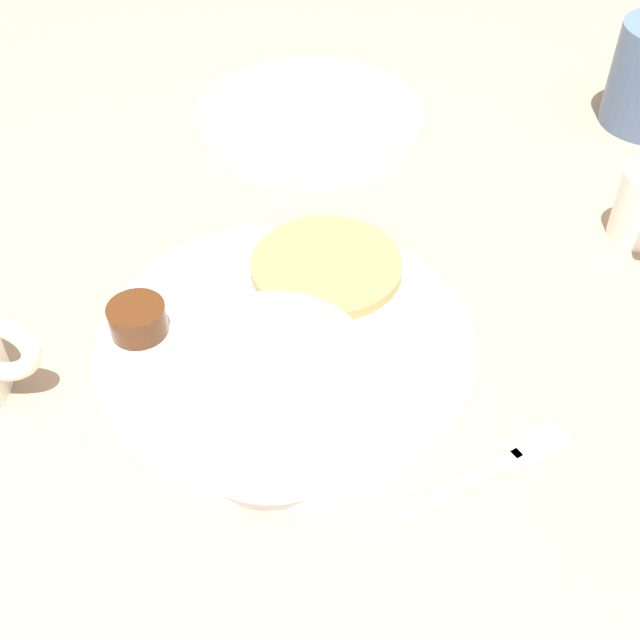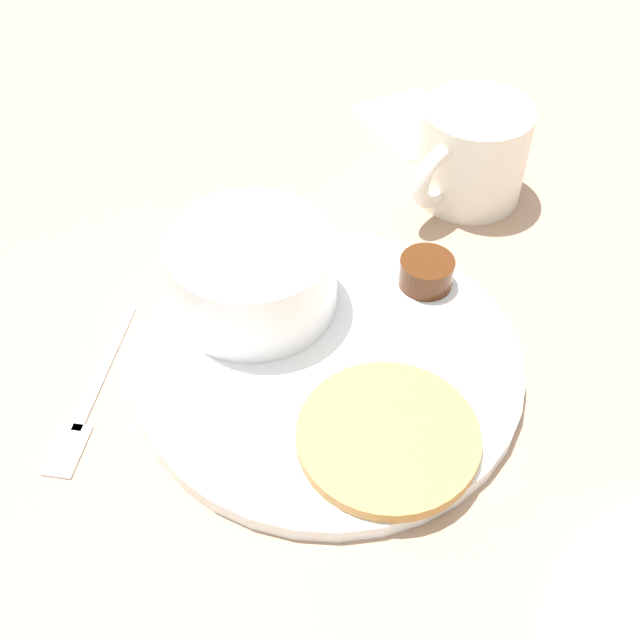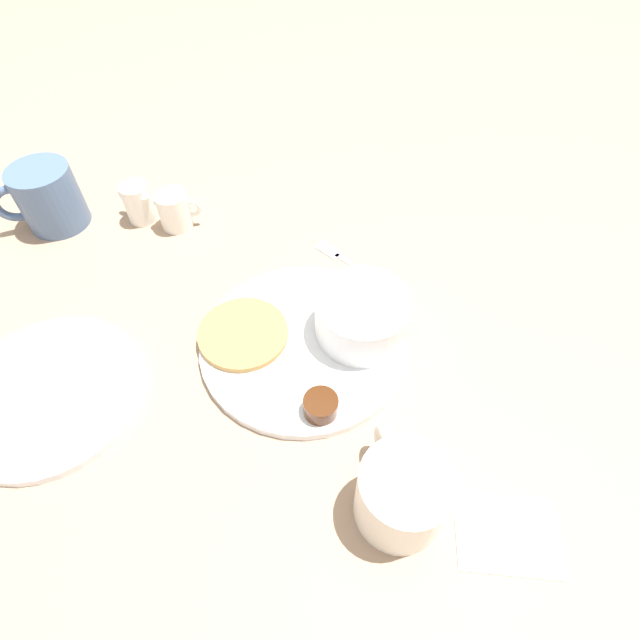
# 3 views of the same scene
# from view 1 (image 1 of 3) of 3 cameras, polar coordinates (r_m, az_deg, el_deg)

# --- Properties ---
(ground_plane) EXTENTS (4.00, 4.00, 0.00)m
(ground_plane) POSITION_cam_1_polar(r_m,az_deg,el_deg) (0.58, -2.44, -2.09)
(ground_plane) COLOR #9E7F66
(plate) EXTENTS (0.27, 0.27, 0.01)m
(plate) POSITION_cam_1_polar(r_m,az_deg,el_deg) (0.57, -2.46, -1.68)
(plate) COLOR white
(plate) RESTS_ON ground_plane
(pancake_stack) EXTENTS (0.12, 0.12, 0.01)m
(pancake_stack) POSITION_cam_1_polar(r_m,az_deg,el_deg) (0.62, 0.46, 3.89)
(pancake_stack) COLOR #B78447
(pancake_stack) RESTS_ON plate
(bowl) EXTENTS (0.12, 0.12, 0.06)m
(bowl) POSITION_cam_1_polar(r_m,az_deg,el_deg) (0.49, -3.47, -5.05)
(bowl) COLOR white
(bowl) RESTS_ON plate
(syrup_cup) EXTENTS (0.04, 0.04, 0.02)m
(syrup_cup) POSITION_cam_1_polar(r_m,az_deg,el_deg) (0.58, -12.84, 0.06)
(syrup_cup) COLOR #47230F
(syrup_cup) RESTS_ON plate
(butter_ramekin) EXTENTS (0.05, 0.05, 0.05)m
(butter_ramekin) POSITION_cam_1_polar(r_m,az_deg,el_deg) (0.49, -5.48, -7.84)
(butter_ramekin) COLOR white
(butter_ramekin) RESTS_ON plate
(fork) EXTENTS (0.15, 0.07, 0.00)m
(fork) POSITION_cam_1_polar(r_m,az_deg,el_deg) (0.52, 12.30, -10.08)
(fork) COLOR silver
(fork) RESTS_ON ground_plane
(far_plate) EXTENTS (0.23, 0.23, 0.01)m
(far_plate) POSITION_cam_1_polar(r_m,az_deg,el_deg) (0.83, -0.74, 14.33)
(far_plate) COLOR white
(far_plate) RESTS_ON ground_plane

